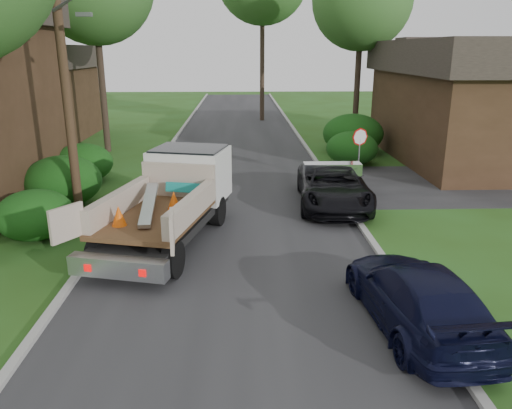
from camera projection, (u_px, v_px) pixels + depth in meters
The scene contains 17 objects.
ground at pixel (236, 277), 12.87m from camera, with size 120.00×120.00×0.00m, color #2A4D16.
road at pixel (237, 180), 22.41m from camera, with size 8.00×90.00×0.02m, color #28282B.
side_street at pixel (511, 184), 21.83m from camera, with size 16.00×7.00×0.02m, color #28282B.
curb_left at pixel (146, 180), 22.27m from camera, with size 0.20×90.00×0.12m, color #9E9E99.
curb_right at pixel (328, 178), 22.52m from camera, with size 0.20×90.00×0.12m, color #9E9E99.
stop_sign at pixel (360, 145), 21.10m from camera, with size 0.71×0.32×2.48m.
utility_pole at pixel (64, 64), 15.92m from camera, with size 2.42×1.25×10.00m.
house_left_far at pixel (31, 91), 32.54m from camera, with size 7.56×7.56×6.00m.
house_right at pixel (489, 100), 25.70m from camera, with size 9.72×12.96×6.20m.
hedge_left_a at pixel (35, 215), 15.31m from camera, with size 2.34×2.34×1.53m, color #133E0E.
hedge_left_b at pixel (63, 181), 18.59m from camera, with size 2.86×2.86×1.87m, color #133E0E.
hedge_left_c at pixel (83, 163), 21.95m from camera, with size 2.60×2.60×1.70m, color #133E0E.
hedge_right_a at pixel (352, 148), 25.21m from camera, with size 2.60×2.60×1.70m, color #133E0E.
hedge_right_b at pixel (353, 134), 28.02m from camera, with size 3.38×3.38×2.21m, color #133E0E.
flatbed_truck at pixel (177, 191), 15.65m from camera, with size 4.25×7.10×2.52m.
black_pickup at pixel (333, 186), 18.58m from camera, with size 2.51×5.45×1.51m, color black.
navy_suv at pixel (417, 296), 10.40m from camera, with size 1.95×4.80×1.39m, color black.
Camera 1 is at (0.13, -11.74, 5.61)m, focal length 35.00 mm.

